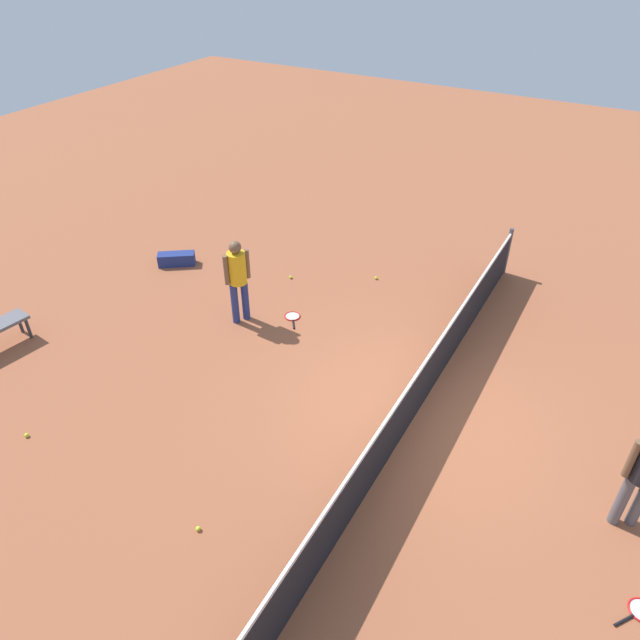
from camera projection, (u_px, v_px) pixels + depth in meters
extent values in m
plane|color=#9E5638|center=(416.00, 413.00, 9.20)|extent=(40.00, 40.00, 0.00)
cylinder|color=#4C4C51|center=(507.00, 251.00, 12.43)|extent=(0.09, 0.09, 1.07)
cube|color=black|center=(419.00, 392.00, 8.94)|extent=(10.00, 0.02, 0.91)
cube|color=white|center=(422.00, 367.00, 8.66)|extent=(10.00, 0.04, 0.06)
cylinder|color=navy|center=(245.00, 300.00, 11.09)|extent=(0.19, 0.19, 0.85)
cylinder|color=navy|center=(235.00, 303.00, 10.99)|extent=(0.19, 0.19, 0.85)
cylinder|color=yellow|center=(237.00, 268.00, 10.62)|extent=(0.46, 0.46, 0.62)
cylinder|color=brown|center=(247.00, 264.00, 10.70)|extent=(0.12, 0.12, 0.58)
cylinder|color=brown|center=(226.00, 270.00, 10.51)|extent=(0.12, 0.12, 0.58)
sphere|color=brown|center=(235.00, 247.00, 10.37)|extent=(0.31, 0.31, 0.23)
cylinder|color=#595960|center=(640.00, 501.00, 7.32)|extent=(0.19, 0.19, 0.85)
cylinder|color=#595960|center=(622.00, 500.00, 7.34)|extent=(0.19, 0.19, 0.85)
cylinder|color=brown|center=(632.00, 459.00, 6.91)|extent=(0.12, 0.12, 0.58)
torus|color=red|center=(292.00, 316.00, 11.37)|extent=(0.44, 0.44, 0.02)
cylinder|color=silver|center=(292.00, 316.00, 11.37)|extent=(0.37, 0.37, 0.00)
cylinder|color=black|center=(293.00, 324.00, 11.13)|extent=(0.24, 0.19, 0.03)
cylinder|color=black|center=(624.00, 620.00, 6.51)|extent=(0.24, 0.19, 0.03)
sphere|color=#C6E033|center=(27.00, 435.00, 8.77)|extent=(0.07, 0.07, 0.07)
sphere|color=#C6E033|center=(376.00, 278.00, 12.50)|extent=(0.07, 0.07, 0.07)
sphere|color=#C6E033|center=(291.00, 277.00, 12.53)|extent=(0.07, 0.07, 0.07)
sphere|color=#C6E033|center=(198.00, 529.00, 7.45)|extent=(0.07, 0.07, 0.07)
cylinder|color=#333338|center=(20.00, 323.00, 10.85)|extent=(0.07, 0.07, 0.42)
cylinder|color=#333338|center=(28.00, 328.00, 10.70)|extent=(0.07, 0.07, 0.42)
cube|color=navy|center=(176.00, 259.00, 12.96)|extent=(0.70, 0.81, 0.28)
cylinder|color=black|center=(161.00, 260.00, 12.93)|extent=(0.27, 0.24, 0.27)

